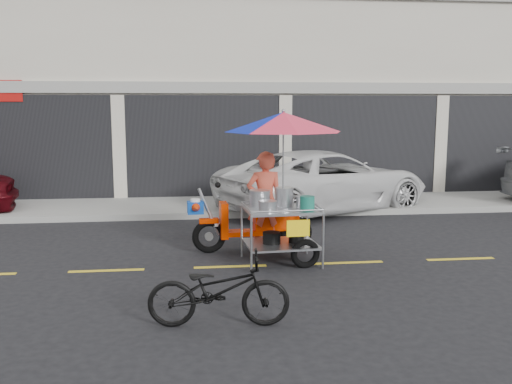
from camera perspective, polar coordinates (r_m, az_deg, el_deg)
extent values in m
plane|color=black|center=(9.84, 9.19, -7.01)|extent=(90.00, 90.00, 0.00)
cube|color=gray|center=(15.06, 3.50, -1.11)|extent=(45.00, 3.00, 0.15)
cube|color=beige|center=(19.82, 1.00, 12.66)|extent=(36.00, 8.00, 8.00)
cube|color=black|center=(15.84, 2.93, 4.39)|extent=(35.28, 0.06, 2.90)
cube|color=gray|center=(15.78, 2.99, 10.37)|extent=(36.00, 0.12, 0.30)
cube|color=gold|center=(9.84, 9.19, -6.99)|extent=(42.00, 0.10, 0.01)
imported|color=silver|center=(14.31, 6.89, 1.11)|extent=(6.07, 4.62, 1.53)
imported|color=black|center=(6.95, -3.76, -9.78)|extent=(1.75, 0.73, 0.90)
torus|color=black|center=(10.32, -4.72, -4.46)|extent=(0.62, 0.16, 0.61)
torus|color=black|center=(10.60, 4.02, -4.10)|extent=(0.62, 0.16, 0.61)
cylinder|color=#9EA0A5|center=(10.32, -4.72, -4.46)|extent=(0.15, 0.07, 0.15)
cylinder|color=#9EA0A5|center=(10.60, 4.02, -4.10)|extent=(0.15, 0.07, 0.15)
cube|color=red|center=(10.26, -4.74, -2.88)|extent=(0.35, 0.15, 0.09)
cylinder|color=#9EA0A5|center=(10.23, -4.75, -1.99)|extent=(0.40, 0.08, 0.87)
cube|color=red|center=(10.29, -3.25, -2.83)|extent=(0.15, 0.37, 0.65)
cube|color=red|center=(10.41, -0.59, -4.07)|extent=(0.88, 0.36, 0.09)
cube|color=red|center=(10.45, 2.03, -2.64)|extent=(0.82, 0.33, 0.43)
cube|color=black|center=(10.38, 1.46, -1.32)|extent=(0.71, 0.30, 0.11)
cylinder|color=#9EA0A5|center=(10.18, -4.05, -0.18)|extent=(0.08, 0.59, 0.04)
sphere|color=black|center=(10.38, -3.84, 0.71)|extent=(0.11, 0.11, 0.11)
cylinder|color=white|center=(10.29, -4.02, -3.26)|extent=(0.14, 0.14, 0.05)
cube|color=#0B3C9B|center=(10.19, -6.08, -1.56)|extent=(0.29, 0.25, 0.22)
cylinder|color=white|center=(10.17, -6.10, -0.84)|extent=(0.18, 0.18, 0.05)
cone|color=red|center=(10.01, -6.01, -1.62)|extent=(0.21, 0.25, 0.19)
torus|color=black|center=(9.41, 4.94, -6.17)|extent=(0.50, 0.14, 0.49)
cylinder|color=#9EA0A5|center=(9.06, -0.47, -5.29)|extent=(0.04, 0.04, 0.91)
cylinder|color=#9EA0A5|center=(9.99, -1.44, -3.96)|extent=(0.04, 0.04, 0.91)
cylinder|color=#9EA0A5|center=(9.33, 6.73, -4.93)|extent=(0.04, 0.04, 0.91)
cylinder|color=#9EA0A5|center=(10.23, 5.14, -3.68)|extent=(0.04, 0.04, 0.91)
cube|color=#9EA0A5|center=(9.67, 2.50, -5.22)|extent=(1.24, 1.04, 0.03)
cube|color=#9EA0A5|center=(9.54, 2.53, -1.76)|extent=(1.24, 1.04, 0.04)
cylinder|color=#9EA0A5|center=(9.06, 3.21, -1.91)|extent=(1.18, 0.10, 0.03)
cylinder|color=#9EA0A5|center=(9.99, 1.91, -0.90)|extent=(1.18, 0.10, 0.03)
cylinder|color=#9EA0A5|center=(9.41, -0.98, -1.50)|extent=(0.09, 0.97, 0.03)
cylinder|color=#9EA0A5|center=(9.68, 5.95, -1.26)|extent=(0.09, 0.97, 0.03)
cylinder|color=#9EA0A5|center=(10.12, 1.89, -4.57)|extent=(0.10, 0.81, 0.04)
cylinder|color=#9EA0A5|center=(10.01, 1.90, -1.57)|extent=(0.10, 0.81, 0.04)
cube|color=yellow|center=(9.13, 4.23, -3.64)|extent=(0.38, 0.05, 0.27)
cylinder|color=#B7B7BC|center=(9.65, 0.38, -0.71)|extent=(0.37, 0.37, 0.26)
cylinder|color=#B7B7BC|center=(9.76, 2.84, -0.52)|extent=(0.33, 0.33, 0.30)
cylinder|color=#B7B7BC|center=(9.67, 4.82, -1.01)|extent=(0.28, 0.28, 0.17)
cylinder|color=#B7B7BC|center=(9.28, 1.18, -1.46)|extent=(0.31, 0.31, 0.15)
cylinder|color=#196A58|center=(9.35, 5.15, -1.14)|extent=(0.25, 0.25, 0.24)
cylinder|color=black|center=(9.60, 1.57, -4.61)|extent=(0.32, 0.32, 0.19)
cylinder|color=black|center=(9.70, 4.06, -4.55)|extent=(0.27, 0.27, 0.17)
cylinder|color=#9EA0A5|center=(9.54, 2.73, 3.13)|extent=(0.03, 0.03, 1.61)
sphere|color=#9EA0A5|center=(9.50, 2.77, 8.11)|extent=(0.06, 0.06, 0.06)
imported|color=#D04B35|center=(10.35, 0.88, -0.94)|extent=(0.69, 0.48, 1.82)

